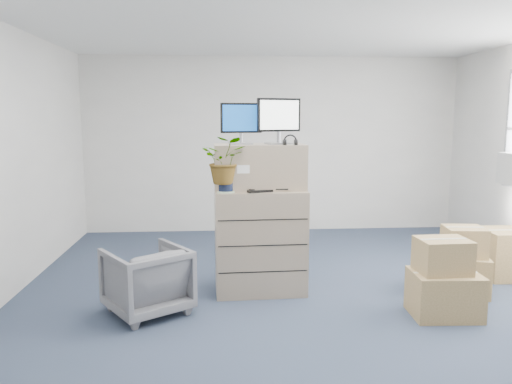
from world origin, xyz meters
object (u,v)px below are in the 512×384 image
at_px(water_bottle, 269,175).
at_px(potted_plant, 225,166).
at_px(monitor_right, 279,119).
at_px(filing_cabinet_lower, 260,241).
at_px(monitor_left, 241,121).
at_px(office_chair, 147,277).
at_px(keyboard, 267,190).

xyz_separation_m(water_bottle, potted_plant, (-0.46, -0.22, 0.11)).
relative_size(monitor_right, water_bottle, 1.60).
distance_m(filing_cabinet_lower, monitor_left, 1.28).
bearing_deg(water_bottle, office_chair, -153.28).
bearing_deg(water_bottle, monitor_left, -175.37).
relative_size(keyboard, potted_plant, 0.81).
bearing_deg(keyboard, monitor_left, 130.27).
xyz_separation_m(monitor_right, potted_plant, (-0.56, -0.18, -0.48)).
distance_m(water_bottle, potted_plant, 0.53).
height_order(keyboard, potted_plant, potted_plant).
height_order(monitor_right, keyboard, monitor_right).
bearing_deg(monitor_left, potted_plant, -138.95).
distance_m(keyboard, potted_plant, 0.49).
bearing_deg(potted_plant, monitor_left, 49.68).
bearing_deg(potted_plant, keyboard, 6.77).
bearing_deg(office_chair, monitor_right, 169.57).
height_order(monitor_right, water_bottle, monitor_right).
bearing_deg(filing_cabinet_lower, water_bottle, 33.36).
relative_size(filing_cabinet_lower, keyboard, 2.42).
xyz_separation_m(filing_cabinet_lower, potted_plant, (-0.36, -0.15, 0.81)).
relative_size(monitor_right, keyboard, 1.04).
height_order(monitor_left, keyboard, monitor_left).
height_order(filing_cabinet_lower, office_chair, filing_cabinet_lower).
xyz_separation_m(keyboard, water_bottle, (0.04, 0.17, 0.14)).
distance_m(monitor_left, office_chair, 1.82).
bearing_deg(filing_cabinet_lower, office_chair, -156.15).
distance_m(monitor_left, monitor_right, 0.39).
bearing_deg(potted_plant, filing_cabinet_lower, 22.52).
relative_size(potted_plant, office_chair, 0.79).
height_order(monitor_left, office_chair, monitor_left).
bearing_deg(monitor_left, filing_cabinet_lower, -23.00).
xyz_separation_m(monitor_right, water_bottle, (-0.10, 0.04, -0.59)).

